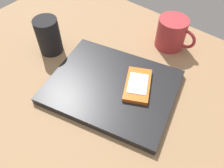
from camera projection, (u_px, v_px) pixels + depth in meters
desk_surface at (120, 108)px, 57.85cm from camera, size 120.00×80.00×3.00cm
laptop_closed at (112, 87)px, 59.14cm from camera, size 36.53×31.65×1.89cm
cell_phone_on_laptop at (138, 85)px, 57.52cm from camera, size 10.37×12.48×1.26cm
coffee_mug at (172, 33)px, 67.45cm from camera, size 12.03×8.63×9.15cm
pen_cup at (48, 36)px, 65.48cm from camera, size 6.78×6.78×10.60cm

